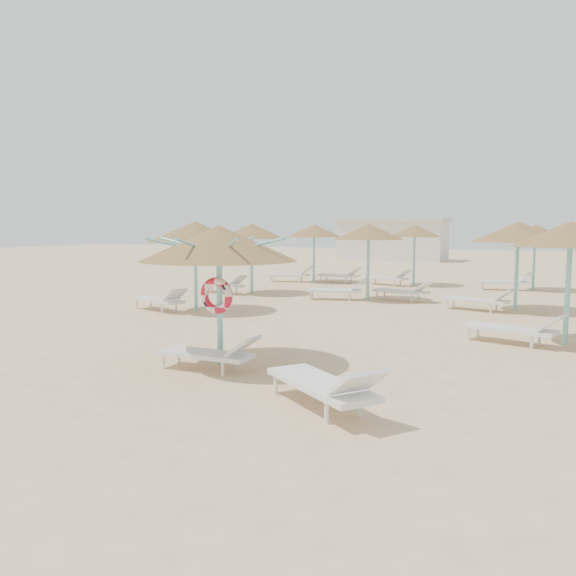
% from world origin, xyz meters
% --- Properties ---
extents(ground, '(120.00, 120.00, 0.00)m').
position_xyz_m(ground, '(0.00, 0.00, 0.00)').
color(ground, '#DCB486').
rests_on(ground, ground).
extents(main_palapa, '(2.84, 2.84, 2.55)m').
position_xyz_m(main_palapa, '(-0.26, 0.06, 2.21)').
color(main_palapa, '#74C7C9').
rests_on(main_palapa, ground).
extents(lounger_main_a, '(1.87, 0.58, 0.68)m').
position_xyz_m(lounger_main_a, '(-0.15, -0.43, 0.32)').
color(lounger_main_a, silver).
rests_on(lounger_main_a, ground).
extents(lounger_main_b, '(2.12, 1.82, 0.79)m').
position_xyz_m(lounger_main_b, '(2.46, -1.60, 0.38)').
color(lounger_main_b, silver).
rests_on(lounger_main_b, ground).
extents(palapa_field, '(20.01, 13.76, 2.71)m').
position_xyz_m(palapa_field, '(1.43, 10.05, 2.29)').
color(palapa_field, '#74C7C9').
rests_on(palapa_field, ground).
extents(service_hut, '(8.40, 4.40, 3.25)m').
position_xyz_m(service_hut, '(-6.00, 35.00, 1.64)').
color(service_hut, silver).
rests_on(service_hut, ground).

